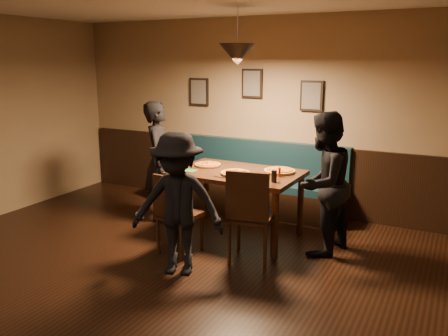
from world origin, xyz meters
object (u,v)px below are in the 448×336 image
Objects in this scene: booth_bench at (244,177)px; soda_glass at (274,176)px; diner_right at (323,184)px; chair_near_right at (252,214)px; diner_left at (159,161)px; diner_front at (177,204)px; tabasco_bottle at (280,171)px; dining_table at (237,203)px; chair_near_left at (180,213)px.

booth_bench reaches higher than soda_glass.
chair_near_right is at bearing -35.40° from diner_right.
diner_left is 2.34m from diner_right.
diner_front is 1.41m from tabasco_bottle.
diner_left is 1.80m from tabasco_bottle.
diner_left reaches higher than booth_bench.
booth_bench is 1.05m from dining_table.
tabasco_bottle is at bearing -117.49° from diner_left.
booth_bench is at bearing 81.47° from diner_front.
dining_table is 1.48× the size of chair_near_right.
chair_near_left is at bearing -176.48° from chair_near_right.
diner_right is at bearing 29.73° from diner_front.
soda_glass is at bearing 40.02° from diner_front.
dining_table is 0.74m from tabasco_bottle.
tabasco_bottle is at bearing 96.57° from soda_glass.
diner_right reaches higher than booth_bench.
chair_near_left is 0.58× the size of diner_right.
booth_bench is at bearing -68.35° from diner_left.
booth_bench is 1.82m from diner_right.
tabasco_bottle is at bearing 69.92° from chair_near_right.
chair_near_right is 0.70m from tabasco_bottle.
diner_front is at bearing -29.99° from diner_right.
diner_left is (-0.88, 0.88, 0.35)m from chair_near_left.
chair_near_left is 1.67m from diner_right.
booth_bench is 1.29m from diner_left.
booth_bench is at bearing 107.38° from chair_near_right.
dining_table is at bearing -78.20° from diner_right.
diner_left is at bearing -79.03° from diner_right.
tabasco_bottle is (0.91, 0.78, 0.42)m from chair_near_left.
tabasco_bottle is (1.79, -0.10, 0.07)m from diner_left.
chair_near_right is at bearing -136.16° from diner_left.
soda_glass is (0.94, 0.52, 0.43)m from chair_near_left.
booth_bench is at bearing 96.00° from chair_near_left.
diner_front reaches higher than chair_near_right.
dining_table is 0.81m from soda_glass.
soda_glass is at bearing 34.64° from chair_near_left.
diner_front is at bearing -124.07° from soda_glass.
chair_near_right is 0.64× the size of diner_left.
diner_left is at bearing -133.97° from booth_bench.
diner_front is (1.16, -1.34, -0.08)m from diner_left.
soda_glass is (0.96, -1.25, 0.40)m from booth_bench.
soda_glass is (0.13, 0.32, 0.38)m from chair_near_right.
chair_near_left is at bearing -48.60° from diner_right.
diner_left is at bearing 114.85° from diner_front.
tabasco_bottle is at bearing 46.92° from diner_front.
diner_right is (1.45, 0.74, 0.35)m from chair_near_left.
diner_left is at bearing 140.60° from chair_near_left.
dining_table is at bearing 156.03° from soda_glass.
tabasco_bottle is (0.10, 0.58, 0.37)m from chair_near_right.
diner_front is (0.28, -0.46, 0.27)m from chair_near_left.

